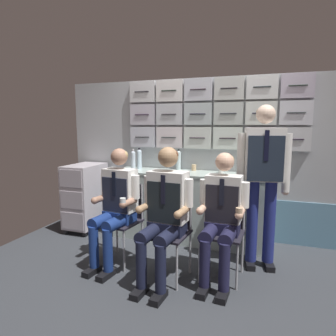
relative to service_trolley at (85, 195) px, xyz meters
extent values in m
cube|color=#33363C|center=(1.74, -0.98, -0.53)|extent=(4.80, 4.80, 0.04)
cube|color=#ABAFB4|center=(1.74, 0.40, 0.56)|extent=(4.20, 0.06, 2.15)
cube|color=#5E8CA8|center=(1.74, 0.36, -0.23)|extent=(4.12, 0.01, 0.57)
cube|color=silver|center=(0.78, 0.34, 0.84)|extent=(0.37, 0.06, 0.29)
cylinder|color=#242527|center=(0.78, 0.30, 0.84)|extent=(0.21, 0.01, 0.01)
cube|color=silver|center=(1.19, 0.34, 0.84)|extent=(0.37, 0.06, 0.29)
cylinder|color=#252A2B|center=(1.19, 0.30, 0.84)|extent=(0.21, 0.01, 0.01)
cube|color=silver|center=(1.59, 0.34, 0.84)|extent=(0.37, 0.06, 0.29)
cylinder|color=#272028|center=(1.59, 0.30, 0.84)|extent=(0.21, 0.01, 0.01)
cube|color=silver|center=(1.99, 0.34, 0.84)|extent=(0.37, 0.06, 0.29)
cylinder|color=black|center=(1.99, 0.30, 0.84)|extent=(0.21, 0.01, 0.01)
cube|color=#BEB7C1|center=(2.39, 0.34, 0.84)|extent=(0.37, 0.06, 0.29)
cylinder|color=#24242D|center=(2.39, 0.30, 0.84)|extent=(0.21, 0.01, 0.01)
cube|color=silver|center=(2.80, 0.34, 0.84)|extent=(0.37, 0.06, 0.29)
cylinder|color=black|center=(2.80, 0.30, 0.84)|extent=(0.21, 0.01, 0.01)
cube|color=#B8B3C1|center=(0.78, 0.34, 1.16)|extent=(0.37, 0.06, 0.29)
cylinder|color=#291D2C|center=(0.78, 0.30, 1.16)|extent=(0.21, 0.01, 0.01)
cube|color=#B5B8BF|center=(1.19, 0.34, 1.16)|extent=(0.37, 0.06, 0.29)
cylinder|color=#262327|center=(1.19, 0.30, 1.16)|extent=(0.21, 0.01, 0.01)
cube|color=#A7B3B6|center=(1.59, 0.34, 1.16)|extent=(0.37, 0.06, 0.29)
cylinder|color=black|center=(1.59, 0.30, 1.16)|extent=(0.21, 0.01, 0.01)
cube|color=#AEB6B1|center=(1.99, 0.34, 1.16)|extent=(0.37, 0.06, 0.29)
cylinder|color=#222329|center=(1.99, 0.30, 1.16)|extent=(0.21, 0.01, 0.01)
cube|color=silver|center=(2.39, 0.34, 1.16)|extent=(0.37, 0.06, 0.29)
cylinder|color=black|center=(2.39, 0.30, 1.16)|extent=(0.21, 0.01, 0.01)
cube|color=silver|center=(2.80, 0.34, 1.16)|extent=(0.37, 0.06, 0.29)
cylinder|color=#202527|center=(2.80, 0.30, 1.16)|extent=(0.21, 0.01, 0.01)
cube|color=silver|center=(0.78, 0.34, 1.48)|extent=(0.37, 0.06, 0.29)
cylinder|color=#2B292E|center=(0.78, 0.30, 1.48)|extent=(0.21, 0.01, 0.01)
cube|color=silver|center=(1.19, 0.34, 1.48)|extent=(0.37, 0.06, 0.29)
cylinder|color=black|center=(1.19, 0.30, 1.48)|extent=(0.21, 0.01, 0.01)
cube|color=#B5B6C1|center=(1.59, 0.34, 1.48)|extent=(0.37, 0.06, 0.29)
cylinder|color=black|center=(1.59, 0.30, 1.48)|extent=(0.21, 0.01, 0.01)
cube|color=#B3B5B1|center=(1.99, 0.34, 1.48)|extent=(0.37, 0.06, 0.29)
cylinder|color=#262328|center=(1.99, 0.30, 1.48)|extent=(0.21, 0.01, 0.01)
cube|color=silver|center=(2.39, 0.34, 1.48)|extent=(0.37, 0.06, 0.29)
cylinder|color=black|center=(2.39, 0.30, 1.48)|extent=(0.21, 0.01, 0.01)
cube|color=#B2A8BC|center=(2.80, 0.34, 1.48)|extent=(0.37, 0.06, 0.29)
cylinder|color=#202B25|center=(2.80, 0.30, 1.48)|extent=(0.21, 0.01, 0.01)
cube|color=red|center=(1.63, 0.35, 1.58)|extent=(0.20, 0.02, 0.05)
cube|color=#B2C4BD|center=(1.52, 0.11, -0.07)|extent=(1.99, 0.52, 0.88)
cube|color=#A2B4AE|center=(1.52, 0.11, 0.39)|extent=(2.02, 0.53, 0.03)
sphere|color=black|center=(-0.16, -0.27, -0.48)|extent=(0.07, 0.07, 0.07)
sphere|color=black|center=(0.16, -0.27, -0.48)|extent=(0.07, 0.07, 0.07)
sphere|color=black|center=(-0.16, 0.28, -0.48)|extent=(0.07, 0.07, 0.07)
sphere|color=black|center=(0.16, 0.28, -0.48)|extent=(0.07, 0.07, 0.07)
cube|color=#BEB7C1|center=(0.00, 0.00, 0.00)|extent=(0.40, 0.64, 0.89)
cube|color=#AAA3AC|center=(0.00, -0.32, -0.29)|extent=(0.35, 0.01, 0.24)
cube|color=#AAA3AC|center=(0.00, -0.32, 0.00)|extent=(0.35, 0.01, 0.24)
cube|color=#AAA3AC|center=(0.00, -0.32, 0.30)|extent=(0.35, 0.01, 0.24)
cylinder|color=#28282D|center=(0.00, -0.30, 0.43)|extent=(0.32, 0.02, 0.02)
cylinder|color=#A8AAAF|center=(0.77, -0.92, -0.29)|extent=(0.02, 0.02, 0.45)
cylinder|color=#A8AAAF|center=(1.13, -0.97, -0.29)|extent=(0.02, 0.02, 0.45)
cylinder|color=#A8AAAF|center=(0.82, -0.56, -0.29)|extent=(0.02, 0.02, 0.45)
cylinder|color=#A8AAAF|center=(1.18, -0.62, -0.29)|extent=(0.02, 0.02, 0.45)
cube|color=#23202B|center=(0.97, -0.77, -0.06)|extent=(0.45, 0.45, 0.02)
cube|color=#23202B|center=(1.00, -0.58, 0.16)|extent=(0.37, 0.08, 0.40)
cylinder|color=#A8AAAF|center=(0.82, -0.56, 0.16)|extent=(0.02, 0.02, 0.40)
cylinder|color=#A8AAAF|center=(1.18, -0.62, 0.16)|extent=(0.02, 0.02, 0.40)
cube|color=black|center=(0.83, -1.12, -0.48)|extent=(0.12, 0.23, 0.06)
cube|color=black|center=(1.01, -1.15, -0.48)|extent=(0.12, 0.23, 0.06)
cylinder|color=navy|center=(0.84, -1.08, -0.23)|extent=(0.10, 0.10, 0.44)
cylinder|color=navy|center=(1.02, -1.11, -0.23)|extent=(0.10, 0.10, 0.44)
cylinder|color=navy|center=(0.86, -0.92, 0.01)|extent=(0.18, 0.38, 0.13)
cylinder|color=navy|center=(1.04, -0.95, 0.01)|extent=(0.18, 0.38, 0.13)
cube|color=navy|center=(0.97, -0.77, 0.02)|extent=(0.36, 0.25, 0.12)
cube|color=white|center=(0.98, -0.75, 0.31)|extent=(0.37, 0.24, 0.47)
cube|color=#1F2536|center=(0.96, -0.85, 0.27)|extent=(0.32, 0.06, 0.37)
cube|color=black|center=(0.96, -0.86, 0.39)|extent=(0.04, 0.01, 0.26)
cylinder|color=white|center=(0.77, -0.72, 0.36)|extent=(0.08, 0.08, 0.25)
cylinder|color=#A77961|center=(0.78, -0.83, 0.21)|extent=(0.10, 0.24, 0.07)
sphere|color=#A77961|center=(0.76, -0.93, 0.21)|extent=(0.08, 0.08, 0.08)
cylinder|color=white|center=(1.18, -0.78, 0.36)|extent=(0.08, 0.08, 0.25)
cylinder|color=#A77961|center=(1.14, -0.88, 0.21)|extent=(0.10, 0.24, 0.07)
sphere|color=#A77961|center=(1.13, -0.98, 0.21)|extent=(0.08, 0.08, 0.08)
cylinder|color=white|center=(1.13, -0.98, 0.25)|extent=(0.06, 0.06, 0.06)
sphere|color=#A77961|center=(0.98, -0.75, 0.67)|extent=(0.18, 0.18, 0.18)
ellipsoid|color=tan|center=(0.98, -0.73, 0.69)|extent=(0.20, 0.19, 0.13)
cylinder|color=#A8AAAF|center=(1.39, -1.10, -0.29)|extent=(0.02, 0.02, 0.45)
cylinder|color=#A8AAAF|center=(1.75, -1.13, -0.29)|extent=(0.02, 0.02, 0.45)
cylinder|color=#A8AAAF|center=(1.43, -0.74, -0.29)|extent=(0.02, 0.02, 0.45)
cylinder|color=#A8AAAF|center=(1.79, -0.78, -0.29)|extent=(0.02, 0.02, 0.45)
cube|color=#23202B|center=(1.59, -0.94, -0.06)|extent=(0.44, 0.44, 0.02)
cube|color=#23202B|center=(1.61, -0.75, 0.16)|extent=(0.37, 0.06, 0.40)
cylinder|color=#A8AAAF|center=(1.43, -0.74, 0.16)|extent=(0.02, 0.02, 0.40)
cylinder|color=#A8AAAF|center=(1.79, -0.78, 0.16)|extent=(0.02, 0.02, 0.40)
cube|color=black|center=(1.46, -1.32, -0.48)|extent=(0.11, 0.23, 0.06)
cube|color=black|center=(1.65, -1.34, -0.48)|extent=(0.11, 0.23, 0.06)
cylinder|color=#171B31|center=(1.46, -1.28, -0.23)|extent=(0.10, 0.10, 0.44)
cylinder|color=#171B31|center=(1.65, -1.30, -0.23)|extent=(0.10, 0.10, 0.44)
cylinder|color=#171B31|center=(1.48, -1.10, 0.01)|extent=(0.17, 0.40, 0.13)
cylinder|color=#171B31|center=(1.67, -1.12, 0.01)|extent=(0.17, 0.40, 0.13)
cube|color=#171B31|center=(1.59, -0.94, 0.02)|extent=(0.37, 0.23, 0.12)
cube|color=white|center=(1.59, -0.92, 0.32)|extent=(0.39, 0.24, 0.50)
cube|color=black|center=(1.58, -1.02, 0.28)|extent=(0.34, 0.04, 0.40)
cube|color=black|center=(1.58, -1.03, 0.41)|extent=(0.04, 0.01, 0.28)
cylinder|color=white|center=(1.38, -0.90, 0.38)|extent=(0.08, 0.08, 0.27)
cylinder|color=#A6805B|center=(1.39, -1.01, 0.22)|extent=(0.09, 0.25, 0.07)
sphere|color=#A6805B|center=(1.38, -1.12, 0.22)|extent=(0.08, 0.08, 0.08)
cylinder|color=white|center=(1.81, -0.94, 0.38)|extent=(0.08, 0.08, 0.27)
cylinder|color=#A6805B|center=(1.78, -1.05, 0.22)|extent=(0.09, 0.25, 0.07)
sphere|color=#A6805B|center=(1.77, -1.16, 0.22)|extent=(0.08, 0.08, 0.08)
sphere|color=#A6805B|center=(1.59, -0.92, 0.71)|extent=(0.20, 0.20, 0.20)
ellipsoid|color=brown|center=(1.59, -0.90, 0.73)|extent=(0.21, 0.19, 0.14)
cylinder|color=#A8AAAF|center=(1.92, -0.93, -0.29)|extent=(0.02, 0.02, 0.45)
cylinder|color=#A8AAAF|center=(2.28, -0.95, -0.29)|extent=(0.02, 0.02, 0.45)
cylinder|color=#A8AAAF|center=(1.94, -0.57, -0.29)|extent=(0.02, 0.02, 0.45)
cylinder|color=#A8AAAF|center=(2.30, -0.59, -0.29)|extent=(0.02, 0.02, 0.45)
cube|color=#23202B|center=(2.11, -0.76, -0.06)|extent=(0.42, 0.42, 0.02)
cube|color=#23202B|center=(2.12, -0.57, 0.16)|extent=(0.37, 0.05, 0.40)
cylinder|color=#A8AAAF|center=(1.94, -0.57, 0.16)|extent=(0.02, 0.02, 0.40)
cylinder|color=#A8AAAF|center=(2.30, -0.59, 0.16)|extent=(0.02, 0.02, 0.40)
cube|color=black|center=(2.00, -1.12, -0.48)|extent=(0.10, 0.22, 0.06)
cube|color=black|center=(2.18, -1.13, -0.48)|extent=(0.10, 0.22, 0.06)
cylinder|color=#1C1B39|center=(2.00, -1.08, -0.23)|extent=(0.10, 0.10, 0.44)
cylinder|color=#1C1B39|center=(2.18, -1.09, -0.23)|extent=(0.10, 0.10, 0.44)
cylinder|color=#1C1B39|center=(2.01, -0.91, 0.01)|extent=(0.15, 0.37, 0.13)
cylinder|color=#1C1B39|center=(2.19, -0.92, 0.01)|extent=(0.15, 0.37, 0.13)
cube|color=#1C1B39|center=(2.11, -0.76, 0.02)|extent=(0.33, 0.22, 0.12)
cube|color=white|center=(2.11, -0.74, 0.30)|extent=(0.35, 0.21, 0.46)
cube|color=black|center=(2.10, -0.84, 0.27)|extent=(0.32, 0.03, 0.37)
cube|color=black|center=(2.10, -0.84, 0.39)|extent=(0.04, 0.01, 0.26)
cylinder|color=white|center=(1.91, -0.73, 0.35)|extent=(0.08, 0.08, 0.25)
cylinder|color=#E1AE8F|center=(1.92, -0.83, 0.21)|extent=(0.08, 0.23, 0.07)
sphere|color=#E1AE8F|center=(1.92, -0.93, 0.21)|extent=(0.08, 0.08, 0.08)
cylinder|color=white|center=(2.31, -0.75, 0.35)|extent=(0.08, 0.08, 0.25)
cylinder|color=#E1AE8F|center=(2.28, -0.85, 0.21)|extent=(0.08, 0.23, 0.07)
sphere|color=#E1AE8F|center=(2.28, -0.95, 0.21)|extent=(0.08, 0.08, 0.08)
cylinder|color=tan|center=(2.28, -0.95, 0.25)|extent=(0.06, 0.06, 0.06)
sphere|color=#E1AE8F|center=(2.11, -0.74, 0.66)|extent=(0.18, 0.18, 0.18)
ellipsoid|color=tan|center=(2.11, -0.72, 0.68)|extent=(0.19, 0.17, 0.13)
cube|color=black|center=(2.37, -0.43, -0.48)|extent=(0.13, 0.25, 0.06)
cube|color=black|center=(2.56, -0.39, -0.48)|extent=(0.13, 0.25, 0.06)
cylinder|color=navy|center=(2.37, -0.40, -0.01)|extent=(0.12, 0.12, 0.89)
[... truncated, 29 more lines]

